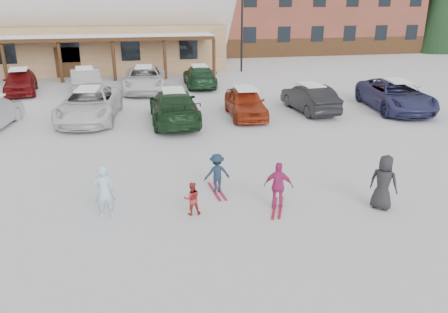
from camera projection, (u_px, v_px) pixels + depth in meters
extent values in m
plane|color=silver|center=(221.00, 200.00, 12.85)|extent=(160.00, 160.00, 0.00)
cube|color=tan|center=(50.00, 46.00, 36.30)|extent=(28.00, 10.00, 3.60)
cube|color=#422814|center=(32.00, 39.00, 30.22)|extent=(25.20, 2.60, 0.25)
cube|color=brown|center=(156.00, 9.00, 46.37)|extent=(7.00, 12.60, 9.00)
cube|color=#422814|center=(316.00, 47.00, 44.12)|extent=(24.00, 0.10, 1.80)
cylinder|color=black|center=(242.00, 29.00, 34.13)|extent=(0.16, 0.16, 6.63)
cylinder|color=black|center=(433.00, 46.00, 47.73)|extent=(0.60, 0.60, 1.32)
cylinder|color=black|center=(199.00, 41.00, 54.28)|extent=(0.60, 0.60, 1.08)
cone|color=black|center=(199.00, 2.00, 52.71)|extent=(3.96, 3.96, 8.10)
cylinder|color=black|center=(394.00, 35.00, 61.36)|extent=(0.60, 0.60, 1.38)
imported|color=#ACD9EF|center=(104.00, 192.00, 11.61)|extent=(0.60, 0.44, 1.52)
imported|color=#AC2A29|center=(192.00, 198.00, 11.88)|extent=(0.46, 0.36, 0.95)
imported|color=#18283E|center=(217.00, 173.00, 13.22)|extent=(0.83, 0.52, 1.23)
cube|color=#A21732|center=(217.00, 191.00, 13.43)|extent=(0.31, 1.41, 0.03)
imported|color=#BC2C72|center=(279.00, 186.00, 12.14)|extent=(0.88, 0.62, 1.38)
cube|color=#A21732|center=(278.00, 208.00, 12.37)|extent=(0.72, 1.37, 0.03)
imported|color=#232325|center=(384.00, 182.00, 12.11)|extent=(0.89, 0.91, 1.58)
imported|color=white|center=(90.00, 104.00, 21.02)|extent=(3.12, 5.83, 1.56)
imported|color=#153319|center=(174.00, 106.00, 20.62)|extent=(2.23, 5.39, 1.56)
imported|color=#A43317|center=(245.00, 102.00, 21.66)|extent=(1.89, 4.29, 1.44)
imported|color=black|center=(310.00, 98.00, 22.63)|extent=(1.79, 4.39, 1.42)
imported|color=navy|center=(395.00, 95.00, 22.95)|extent=(3.32, 5.92, 1.56)
imported|color=maroon|center=(20.00, 81.00, 26.91)|extent=(2.39, 4.64, 1.51)
imported|color=#9A9B9F|center=(85.00, 81.00, 26.95)|extent=(2.31, 4.95, 1.57)
imported|color=white|center=(144.00, 79.00, 27.59)|extent=(2.95, 5.74, 1.55)
imported|color=#1A3F23|center=(200.00, 76.00, 29.04)|extent=(2.11, 4.86, 1.39)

